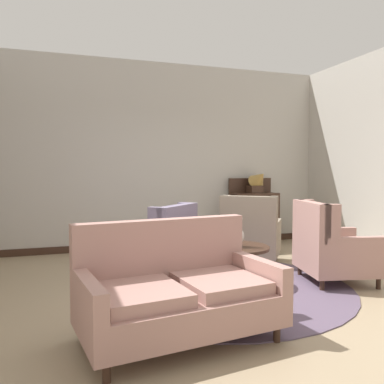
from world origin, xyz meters
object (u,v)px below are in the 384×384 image
(gramophone, at_px, (259,180))
(settee, at_px, (177,292))
(armchair_foreground_right, at_px, (161,246))
(armchair_beside_settee, at_px, (330,248))
(porcelain_vase, at_px, (237,235))
(sideboard, at_px, (254,215))
(coffee_table, at_px, (236,254))
(armchair_far_left, at_px, (251,235))

(gramophone, bearing_deg, settee, -126.78)
(armchair_foreground_right, bearing_deg, settee, 35.03)
(settee, distance_m, armchair_beside_settee, 2.51)
(porcelain_vase, height_order, gramophone, gramophone)
(sideboard, bearing_deg, gramophone, -61.88)
(settee, height_order, sideboard, sideboard)
(armchair_beside_settee, bearing_deg, porcelain_vase, 93.46)
(porcelain_vase, distance_m, sideboard, 2.86)
(settee, height_order, gramophone, gramophone)
(armchair_foreground_right, relative_size, sideboard, 0.93)
(settee, bearing_deg, coffee_table, 39.94)
(settee, bearing_deg, porcelain_vase, 39.27)
(armchair_far_left, distance_m, gramophone, 1.77)
(sideboard, bearing_deg, coffee_table, -121.70)
(armchair_beside_settee, relative_size, sideboard, 0.81)
(porcelain_vase, xyz_separation_m, gramophone, (1.54, 2.35, 0.58))
(sideboard, bearing_deg, porcelain_vase, -121.49)
(coffee_table, relative_size, settee, 0.47)
(settee, relative_size, sideboard, 1.37)
(porcelain_vase, relative_size, armchair_beside_settee, 0.35)
(coffee_table, height_order, armchair_far_left, armchair_far_left)
(coffee_table, bearing_deg, gramophone, 56.50)
(coffee_table, xyz_separation_m, porcelain_vase, (-0.02, -0.04, 0.25))
(armchair_beside_settee, bearing_deg, armchair_foreground_right, 77.99)
(armchair_far_left, bearing_deg, porcelain_vase, 91.37)
(settee, distance_m, armchair_far_left, 2.83)
(coffee_table, distance_m, porcelain_vase, 0.25)
(armchair_far_left, bearing_deg, coffee_table, 90.75)
(armchair_foreground_right, height_order, armchair_beside_settee, armchair_beside_settee)
(armchair_beside_settee, bearing_deg, armchair_far_left, 35.34)
(settee, height_order, armchair_far_left, armchair_far_left)
(coffee_table, relative_size, sideboard, 0.64)
(porcelain_vase, bearing_deg, armchair_beside_settee, -8.81)
(settee, relative_size, gramophone, 3.43)
(armchair_far_left, distance_m, armchair_beside_settee, 1.30)
(porcelain_vase, distance_m, armchair_far_left, 1.24)
(porcelain_vase, bearing_deg, settee, -132.97)
(armchair_beside_settee, xyz_separation_m, sideboard, (0.28, 2.63, 0.13))
(settee, bearing_deg, armchair_beside_settee, 15.44)
(sideboard, bearing_deg, settee, -125.61)
(settee, bearing_deg, armchair_foreground_right, 72.03)
(settee, height_order, armchair_beside_settee, armchair_beside_settee)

